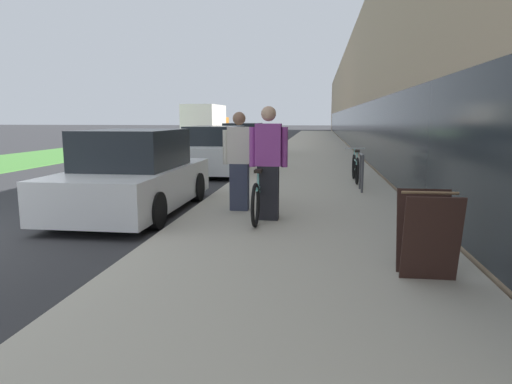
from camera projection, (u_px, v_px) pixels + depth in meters
name	position (u px, v px, depth m)	size (l,w,h in m)	color
sidewalk_slab	(314.00, 149.00, 25.68)	(4.04, 70.00, 0.11)	#B2AA99
storefront_facade	(417.00, 95.00, 32.04)	(10.01, 70.00, 6.71)	tan
lawn_strip	(136.00, 144.00, 31.21)	(4.89, 70.00, 0.03)	#478438
tandem_bicycle	(263.00, 194.00, 7.73)	(0.52, 2.47, 0.85)	black
person_rider	(268.00, 163.00, 7.32)	(0.62, 0.24, 1.82)	black
person_bystander	(239.00, 161.00, 8.08)	(0.59, 0.23, 1.74)	#33384C
bike_rack_hoop	(361.00, 168.00, 10.28)	(0.05, 0.60, 0.84)	#4C4C51
cruiser_bike_nearest	(355.00, 168.00, 11.83)	(0.52, 1.74, 0.85)	black
sandwich_board_sign	(427.00, 234.00, 4.70)	(0.56, 0.56, 0.90)	#331E19
parked_sedan_curbside	(135.00, 176.00, 8.45)	(1.88, 4.17, 1.53)	white
vintage_roadster_curbside	(216.00, 152.00, 14.60)	(1.93, 4.33, 1.49)	white
parked_sedan_far	(243.00, 142.00, 20.71)	(1.80, 4.66, 1.53)	#4C5156
moving_truck	(206.00, 124.00, 32.69)	(2.27, 6.13, 2.67)	orange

